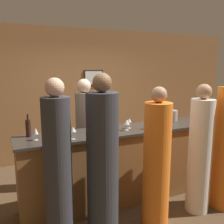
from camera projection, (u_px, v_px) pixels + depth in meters
The scene contains 20 objects.
ground_plane at pixel (124, 198), 3.84m from camera, with size 14.00×14.00×0.00m, color #4C3823.
back_wall at pixel (80, 94), 5.48m from camera, with size 8.00×0.08×2.80m.
bar_counter at pixel (124, 164), 3.74m from camera, with size 3.08×0.62×1.10m.
bartender at pixel (85, 136), 4.14m from camera, with size 0.30×0.30×1.81m.
guest_0 at pixel (103, 164), 2.85m from camera, with size 0.37×0.37×1.94m.
guest_1 at pixel (157, 163), 3.10m from camera, with size 0.34×0.34×1.77m.
guest_3 at pixel (58, 172), 2.66m from camera, with size 0.30×0.30×1.90m.
guest_4 at pixel (200, 154), 3.39m from camera, with size 0.32×0.32×1.78m.
wine_bottle_0 at pixel (28, 128), 3.24m from camera, with size 0.07×0.07×0.30m.
wine_bottle_1 at pixel (102, 125), 3.44m from camera, with size 0.07×0.07×0.26m.
wine_bottle_2 at pixel (156, 121), 3.65m from camera, with size 0.08×0.08×0.31m.
ice_bucket at pixel (172, 115), 4.21m from camera, with size 0.19×0.19×0.17m.
wine_glass_0 at pixel (57, 128), 3.21m from camera, with size 0.07×0.07×0.17m.
wine_glass_1 at pixel (73, 130), 3.12m from camera, with size 0.08×0.08×0.16m.
wine_glass_2 at pixel (36, 131), 3.08m from camera, with size 0.07×0.07×0.16m.
wine_glass_3 at pixel (127, 122), 3.55m from camera, with size 0.08×0.08×0.16m.
wine_glass_4 at pixel (111, 123), 3.49m from camera, with size 0.08×0.08×0.16m.
wine_glass_5 at pixel (197, 115), 4.08m from camera, with size 0.08×0.08×0.15m.
wine_glass_6 at pixel (129, 121), 3.67m from camera, with size 0.06×0.06×0.15m.
wine_glass_7 at pixel (97, 128), 3.28m from camera, with size 0.08×0.08×0.14m.
Camera 1 is at (-1.64, -3.14, 2.01)m, focal length 40.00 mm.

